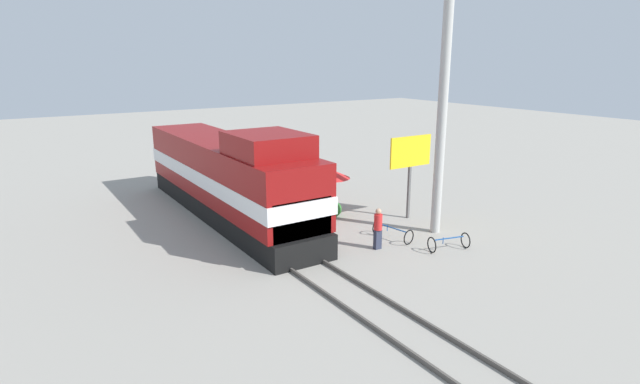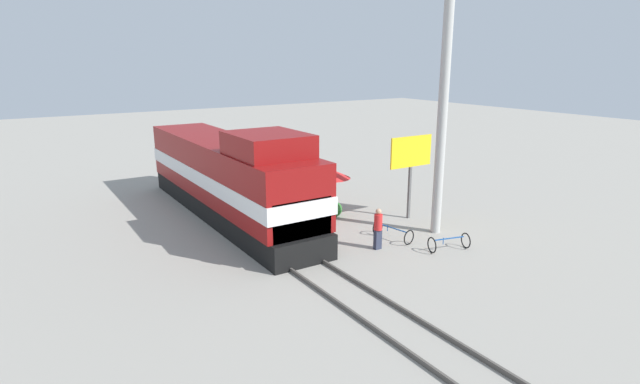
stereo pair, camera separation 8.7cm
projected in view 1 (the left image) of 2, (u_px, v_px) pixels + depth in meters
name	position (u px, v px, depth m)	size (l,w,h in m)	color
ground_plane	(282.00, 251.00, 20.45)	(120.00, 120.00, 0.00)	gray
rail_near	(266.00, 253.00, 20.06)	(0.08, 28.14, 0.15)	#4C4742
rail_far	(297.00, 246.00, 20.81)	(0.08, 28.14, 0.15)	#4C4742
locomotive	(230.00, 178.00, 24.14)	(3.04, 15.30, 4.73)	black
utility_pole	(443.00, 103.00, 21.22)	(1.80, 0.43, 11.52)	#B2B2AD
vendor_umbrella	(330.00, 174.00, 24.39)	(1.98, 1.98, 2.41)	#4C4C4C
billboard_sign	(410.00, 156.00, 23.92)	(2.50, 0.12, 4.07)	#595959
shrub_cluster	(334.00, 209.00, 24.82)	(0.76, 0.76, 0.76)	#2D722D
person_bystander	(378.00, 227.00, 20.44)	(0.34, 0.34, 1.74)	#2D3347
bicycle	(393.00, 232.00, 21.69)	(0.93, 1.89, 0.65)	black
bicycle_spare	(449.00, 242.00, 20.44)	(1.77, 1.03, 0.66)	black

